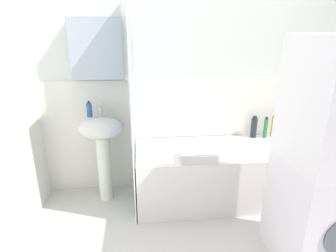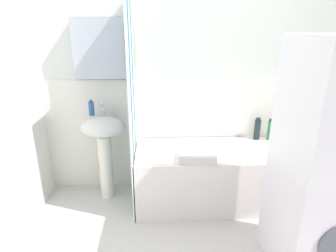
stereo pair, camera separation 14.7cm
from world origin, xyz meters
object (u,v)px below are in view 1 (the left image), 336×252
(soap_dispenser, at_px, (89,110))
(shampoo_bottle, at_px, (254,127))
(bathtub, at_px, (215,174))
(conditioner_bottle, at_px, (266,128))
(washer_dryer_stack, at_px, (329,162))
(body_wash_bottle, at_px, (273,127))
(sink, at_px, (102,141))
(towel_folded, at_px, (199,155))

(soap_dispenser, bearing_deg, shampoo_bottle, 2.02)
(bathtub, bearing_deg, shampoo_bottle, 28.97)
(conditioner_bottle, relative_size, washer_dryer_stack, 0.14)
(body_wash_bottle, relative_size, washer_dryer_stack, 0.14)
(conditioner_bottle, bearing_deg, soap_dispenser, -178.87)
(soap_dispenser, distance_m, conditioner_bottle, 1.84)
(conditioner_bottle, bearing_deg, washer_dryer_stack, -93.44)
(sink, xyz_separation_m, bathtub, (1.12, -0.14, -0.36))
(body_wash_bottle, relative_size, conditioner_bottle, 1.00)
(washer_dryer_stack, bearing_deg, soap_dispenser, 148.35)
(bathtub, bearing_deg, body_wash_bottle, 21.04)
(soap_dispenser, relative_size, washer_dryer_stack, 0.10)
(bathtub, height_order, washer_dryer_stack, washer_dryer_stack)
(bathtub, bearing_deg, sink, 172.77)
(towel_folded, bearing_deg, sink, 158.38)
(washer_dryer_stack, bearing_deg, body_wash_bottle, 81.69)
(towel_folded, height_order, washer_dryer_stack, washer_dryer_stack)
(soap_dispenser, bearing_deg, bathtub, -9.36)
(shampoo_bottle, distance_m, washer_dryer_stack, 1.15)
(soap_dispenser, height_order, washer_dryer_stack, washer_dryer_stack)
(soap_dispenser, relative_size, bathtub, 0.10)
(soap_dispenser, relative_size, body_wash_bottle, 0.69)
(sink, relative_size, washer_dryer_stack, 0.53)
(soap_dispenser, relative_size, shampoo_bottle, 0.67)
(body_wash_bottle, distance_m, washer_dryer_stack, 1.17)
(body_wash_bottle, bearing_deg, soap_dispenser, -178.06)
(soap_dispenser, distance_m, shampoo_bottle, 1.72)
(body_wash_bottle, bearing_deg, bathtub, -158.96)
(sink, height_order, bathtub, sink)
(bathtub, xyz_separation_m, towel_folded, (-0.22, -0.21, 0.32))
(sink, bearing_deg, shampoo_bottle, 4.30)
(sink, distance_m, bathtub, 1.18)
(sink, bearing_deg, body_wash_bottle, 3.94)
(soap_dispenser, distance_m, towel_folded, 1.13)
(body_wash_bottle, relative_size, shampoo_bottle, 0.97)
(soap_dispenser, xyz_separation_m, shampoo_bottle, (1.70, 0.06, -0.26))
(bathtub, relative_size, body_wash_bottle, 6.88)
(sink, relative_size, shampoo_bottle, 3.70)
(soap_dispenser, height_order, conditioner_bottle, soap_dispenser)
(sink, bearing_deg, towel_folded, -21.62)
(body_wash_bottle, xyz_separation_m, washer_dryer_stack, (-0.17, -1.14, 0.15))
(soap_dispenser, xyz_separation_m, washer_dryer_stack, (1.75, -1.08, -0.11))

